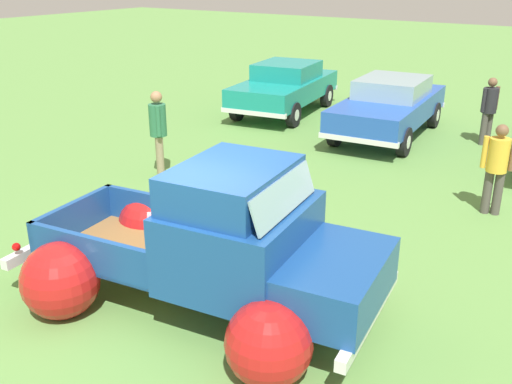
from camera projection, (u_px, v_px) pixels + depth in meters
The scene contains 7 objects.
ground_plane at pixel (197, 302), 7.44m from camera, with size 80.00×80.00×0.00m, color #609347.
vintage_pickup_truck at pixel (222, 256), 7.00m from camera, with size 4.81×3.20×1.96m.
show_car_0 at pixel (285, 86), 16.66m from camera, with size 2.44×4.43×1.43m.
show_car_1 at pixel (389, 105), 14.40m from camera, with size 2.20×4.61×1.43m.
spectator_0 at pixel (497, 164), 9.77m from camera, with size 0.54×0.40×1.58m.
spectator_1 at pixel (489, 107), 13.66m from camera, with size 0.46×0.51×1.59m.
spectator_2 at pixel (158, 128), 11.55m from camera, with size 0.48×0.48×1.73m.
Camera 1 is at (4.21, -4.90, 4.02)m, focal length 40.87 mm.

